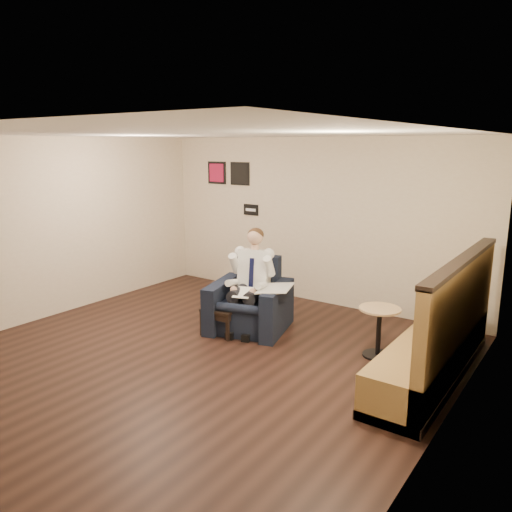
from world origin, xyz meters
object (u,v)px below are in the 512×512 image
Objects in this scene: coffee_mug at (236,304)px; side_table at (223,320)px; cafe_table at (379,332)px; seated_man at (246,285)px; green_folder at (220,307)px; banquette at (434,318)px; armchair at (249,296)px; smartphone at (230,304)px.

side_table is at bearing -139.48° from coffee_mug.
seated_man is at bearing -171.12° from cafe_table.
green_folder is 2.93m from banquette.
side_table is at bearing -154.28° from seated_man.
cafe_table is (2.15, 0.52, 0.13)m from side_table.
smartphone is at bearing -148.19° from armchair.
cafe_table is (-0.72, 0.19, -0.40)m from banquette.
armchair is 2.66m from banquette.
smartphone is at bearing 79.48° from side_table.
banquette reaches higher than side_table.
seated_man is 0.61m from side_table.
armchair is 1.63× the size of cafe_table.
coffee_mug is 0.13m from smartphone.
armchair is 0.31m from smartphone.
banquette reaches higher than seated_man.
green_folder is 3.21× the size of smartphone.
smartphone is (-0.19, -0.21, -0.12)m from armchair.
coffee_mug is (0.17, 0.14, 0.04)m from green_folder.
armchair is 8.64× the size of smartphone.
side_table is at bearing 40.52° from green_folder.
banquette is (2.61, 0.11, 0.02)m from seated_man.
seated_man is at bearing 41.34° from side_table.
seated_man is 0.48m from green_folder.
coffee_mug is at bearing -168.82° from cafe_table.
coffee_mug is (0.14, 0.12, 0.24)m from side_table.
armchair reaches higher than green_folder.
cafe_table is at bearing -6.75° from seated_man.
green_folder is 2.24m from cafe_table.
side_table is at bearing -97.35° from smartphone.
armchair is at bearing 50.61° from smartphone.
coffee_mug is at bearing -7.10° from smartphone.
banquette is at bearing 4.41° from coffee_mug.
coffee_mug is 2.75m from banquette.
side_table is 2.21m from cafe_table.
green_folder reaches higher than smartphone.
seated_man is at bearing 22.29° from smartphone.
smartphone is 2.15m from cafe_table.
green_folder is 0.61× the size of cafe_table.
seated_man is at bearing 41.27° from green_folder.
armchair reaches higher than cafe_table.
armchair is at bearing 179.58° from banquette.
green_folder is at bearing -166.03° from cafe_table.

